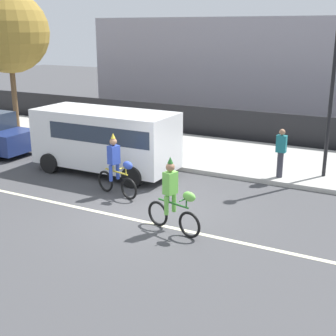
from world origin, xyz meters
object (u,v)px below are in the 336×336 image
parade_cyclist_cobalt (117,169)px  parked_van_white (107,137)px  pedestrian_onlooker (281,152)px  street_lamp_post (335,58)px  parade_cyclist_lime (174,200)px

parade_cyclist_cobalt → parked_van_white: 2.49m
pedestrian_onlooker → parade_cyclist_cobalt: bearing=-137.5°
parked_van_white → parade_cyclist_cobalt: bearing=-48.6°
parked_van_white → street_lamp_post: size_ratio=0.85×
parked_van_white → street_lamp_post: bearing=21.0°
parade_cyclist_cobalt → parade_cyclist_lime: same height
parade_cyclist_cobalt → parked_van_white: bearing=131.4°
parade_cyclist_lime → street_lamp_post: bearing=67.1°
parade_cyclist_cobalt → street_lamp_post: street_lamp_post is taller
street_lamp_post → parked_van_white: bearing=-159.0°
parked_van_white → pedestrian_onlooker: bearing=17.9°
parade_cyclist_cobalt → parade_cyclist_lime: size_ratio=1.00×
parade_cyclist_cobalt → pedestrian_onlooker: 5.39m
street_lamp_post → pedestrian_onlooker: 3.34m
street_lamp_post → pedestrian_onlooker: bearing=-146.9°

